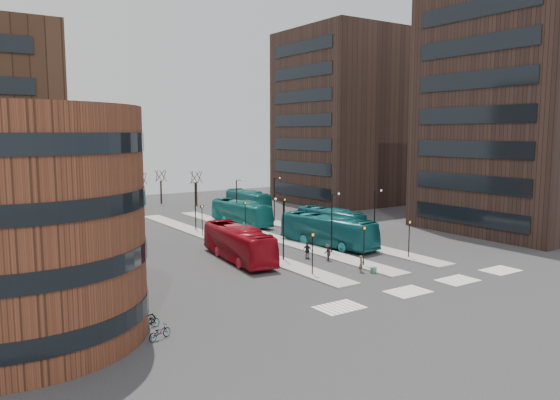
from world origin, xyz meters
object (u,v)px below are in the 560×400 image
teal_bus_d (248,200)px  bicycle_far (146,321)px  teal_bus_c (331,220)px  red_bus (238,243)px  bicycle_near (160,332)px  commuter_c (328,252)px  suitcase (373,270)px  bicycle_mid (143,317)px  traveller (361,264)px  teal_bus_a (328,230)px  commuter_a (272,257)px  teal_bus_b (241,213)px  commuter_b (307,250)px

teal_bus_d → bicycle_far: bearing=-123.3°
teal_bus_c → red_bus: bearing=-161.1°
bicycle_near → bicycle_far: 2.27m
bicycle_far → teal_bus_d: bearing=-33.0°
commuter_c → suitcase: bearing=13.5°
bicycle_far → red_bus: bearing=-42.9°
red_bus → bicycle_mid: size_ratio=7.16×
teal_bus_c → bicycle_far: bearing=-150.8°
teal_bus_c → suitcase: bearing=-122.1°
traveller → red_bus: bearing=90.9°
teal_bus_a → red_bus: bearing=173.8°
suitcase → commuter_a: (-6.17, 7.16, 0.58)m
commuter_c → bicycle_mid: 22.55m
traveller → bicycle_far: 21.12m
teal_bus_b → teal_bus_c: size_ratio=1.11×
teal_bus_d → commuter_b: bearing=-106.6°
red_bus → commuter_c: (7.18, -4.99, -0.88)m
teal_bus_c → traveller: teal_bus_c is taller
commuter_c → bicycle_near: commuter_c is taller
traveller → bicycle_far: traveller is taller
teal_bus_a → teal_bus_d: (6.74, 28.94, -0.12)m
teal_bus_a → bicycle_far: size_ratio=7.36×
teal_bus_a → teal_bus_d: teal_bus_a is taller
commuter_a → bicycle_far: bearing=29.1°
teal_bus_d → traveller: bearing=-102.1°
bicycle_near → bicycle_mid: 2.99m
teal_bus_c → bicycle_far: 37.55m
traveller → commuter_c: size_ratio=0.95×
teal_bus_a → commuter_a: bearing=-165.3°
bicycle_mid → bicycle_far: bearing=-168.8°
teal_bus_c → commuter_c: (-10.26, -12.21, -0.66)m
commuter_c → bicycle_mid: bearing=-60.6°
commuter_c → bicycle_far: commuter_c is taller
teal_bus_c → traveller: bearing=-124.9°
teal_bus_a → bicycle_mid: 28.75m
suitcase → bicycle_near: size_ratio=0.32×
teal_bus_a → bicycle_mid: teal_bus_a is taller
teal_bus_c → commuter_b: bearing=-141.1°
teal_bus_b → bicycle_far: teal_bus_b is taller
red_bus → traveller: bearing=-50.1°
teal_bus_a → teal_bus_c: size_ratio=1.17×
commuter_a → commuter_c: (5.83, -1.08, -0.03)m
teal_bus_a → teal_bus_b: size_ratio=1.06×
teal_bus_d → bicycle_mid: teal_bus_d is taller
commuter_a → teal_bus_a: bearing=-158.3°
suitcase → teal_bus_d: teal_bus_d is taller
commuter_a → bicycle_near: size_ratio=1.00×
teal_bus_a → teal_bus_c: bearing=40.4°
suitcase → commuter_b: 7.96m
suitcase → bicycle_mid: (-21.64, -1.30, 0.24)m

